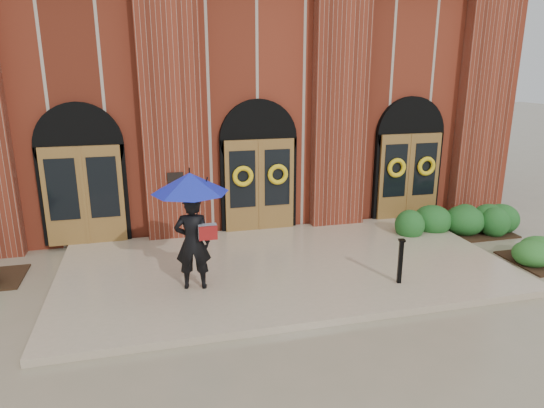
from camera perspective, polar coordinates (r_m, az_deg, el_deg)
name	(u,v)px	position (r m, az deg, el deg)	size (l,w,h in m)	color
ground	(287,272)	(11.13, 1.74, -8.03)	(90.00, 90.00, 0.00)	gray
landing	(285,267)	(11.23, 1.53, -7.38)	(10.00, 5.30, 0.15)	tan
church_building	(223,94)	(18.80, -5.76, 12.74)	(16.20, 12.53, 7.00)	maroon
man_with_umbrella	(191,209)	(9.61, -9.47, -0.55)	(1.73, 1.73, 2.40)	black
metal_post	(400,260)	(10.42, 14.87, -6.41)	(0.16, 0.16, 0.96)	black
hedge_wall_right	(455,222)	(14.30, 20.69, -1.94)	(3.00, 1.20, 0.77)	#1C501D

